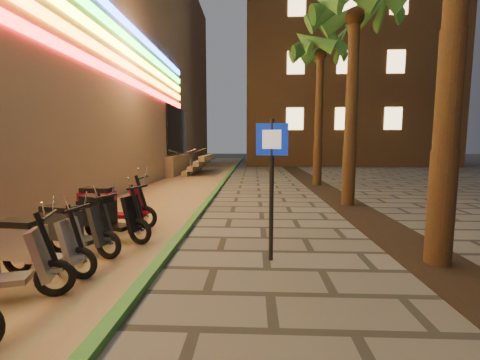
{
  "coord_description": "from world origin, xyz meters",
  "views": [
    {
      "loc": [
        0.61,
        -3.15,
        1.95
      ],
      "look_at": [
        0.33,
        3.42,
        1.2
      ],
      "focal_mm": 24.0,
      "sensor_mm": 36.0,
      "label": 1
    }
  ],
  "objects_px": {
    "scooter_7": "(35,245)",
    "scooter_9": "(107,216)",
    "pedestrian_sign": "(272,170)",
    "scooter_10": "(109,206)",
    "scooter_8": "(71,228)"
  },
  "relations": [
    {
      "from": "scooter_9",
      "to": "scooter_10",
      "type": "relative_size",
      "value": 0.93
    },
    {
      "from": "scooter_8",
      "to": "scooter_10",
      "type": "distance_m",
      "value": 1.74
    },
    {
      "from": "pedestrian_sign",
      "to": "scooter_7",
      "type": "distance_m",
      "value": 3.73
    },
    {
      "from": "pedestrian_sign",
      "to": "scooter_10",
      "type": "bearing_deg",
      "value": 162.77
    },
    {
      "from": "pedestrian_sign",
      "to": "scooter_10",
      "type": "xyz_separation_m",
      "value": [
        -3.59,
        1.84,
        -0.98
      ]
    },
    {
      "from": "pedestrian_sign",
      "to": "scooter_10",
      "type": "height_order",
      "value": "pedestrian_sign"
    },
    {
      "from": "pedestrian_sign",
      "to": "scooter_10",
      "type": "relative_size",
      "value": 1.33
    },
    {
      "from": "scooter_7",
      "to": "scooter_10",
      "type": "relative_size",
      "value": 0.88
    },
    {
      "from": "pedestrian_sign",
      "to": "scooter_9",
      "type": "distance_m",
      "value": 3.53
    },
    {
      "from": "scooter_8",
      "to": "scooter_9",
      "type": "xyz_separation_m",
      "value": [
        0.23,
        0.87,
        0.02
      ]
    },
    {
      "from": "scooter_7",
      "to": "scooter_9",
      "type": "bearing_deg",
      "value": 88.42
    },
    {
      "from": "scooter_9",
      "to": "scooter_10",
      "type": "xyz_separation_m",
      "value": [
        -0.35,
        0.87,
        0.03
      ]
    },
    {
      "from": "scooter_7",
      "to": "scooter_10",
      "type": "distance_m",
      "value": 2.66
    },
    {
      "from": "scooter_7",
      "to": "scooter_9",
      "type": "relative_size",
      "value": 0.95
    },
    {
      "from": "scooter_8",
      "to": "scooter_10",
      "type": "xyz_separation_m",
      "value": [
        -0.12,
        1.73,
        0.05
      ]
    }
  ]
}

